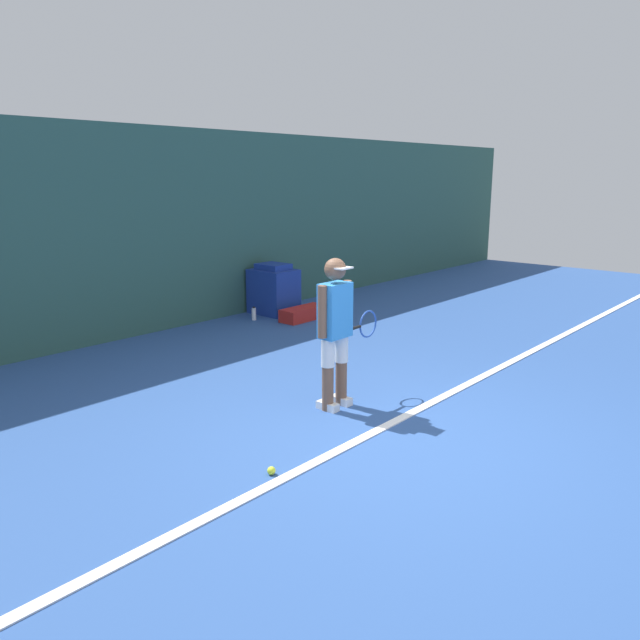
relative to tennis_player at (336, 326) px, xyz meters
The scene contains 8 objects.
ground_plane 1.34m from the tennis_player, 106.12° to the right, with size 24.00×24.00×0.00m, color #2D5193.
back_wall 4.22m from the tennis_player, 93.94° to the left, with size 24.00×0.10×3.06m.
court_baseline 1.15m from the tennis_player, 111.93° to the right, with size 21.60×0.10×0.01m.
tennis_player is the anchor object (origin of this frame).
tennis_ball 1.81m from the tennis_player, 158.93° to the right, with size 0.07×0.07×0.07m.
covered_chair 4.62m from the tennis_player, 53.18° to the left, with size 0.60×0.75×0.87m.
equipment_bag 4.09m from the tennis_player, 47.23° to the left, with size 0.86×0.34×0.21m.
water_bottle 4.23m from the tennis_player, 58.68° to the left, with size 0.07×0.07×0.23m.
Camera 1 is at (-4.44, -2.92, 2.36)m, focal length 35.00 mm.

